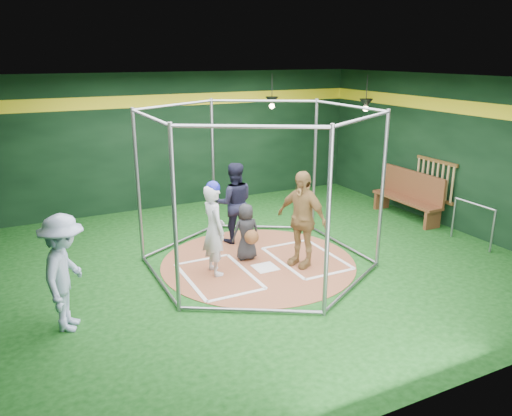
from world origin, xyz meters
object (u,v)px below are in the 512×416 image
batter_figure (214,228)px  umpire (234,203)px  dugout_bench (410,194)px  visitor_leopard (301,219)px

batter_figure → umpire: size_ratio=1.01×
dugout_bench → batter_figure: bearing=-170.4°
visitor_leopard → umpire: visitor_leopard is taller
batter_figure → visitor_leopard: visitor_leopard is taller
batter_figure → dugout_bench: bearing=9.6°
batter_figure → dugout_bench: (5.58, 0.95, -0.29)m
batter_figure → umpire: batter_figure is taller
batter_figure → visitor_leopard: 1.67m
visitor_leopard → umpire: 1.83m
dugout_bench → visitor_leopard: bearing=-161.4°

